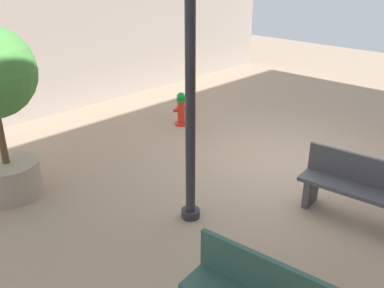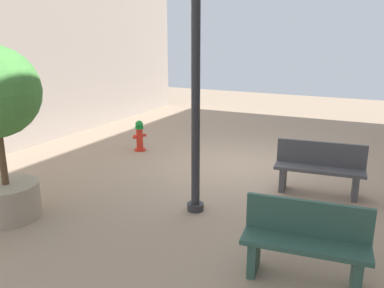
# 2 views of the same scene
# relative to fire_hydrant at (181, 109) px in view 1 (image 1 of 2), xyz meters

# --- Properties ---
(ground_plane) EXTENTS (23.40, 23.40, 0.00)m
(ground_plane) POSITION_rel_fire_hydrant_xyz_m (-2.86, -0.01, -0.39)
(ground_plane) COLOR tan
(fire_hydrant) EXTENTS (0.36, 0.40, 0.78)m
(fire_hydrant) POSITION_rel_fire_hydrant_xyz_m (0.00, 0.00, 0.00)
(fire_hydrant) COLOR red
(fire_hydrant) RESTS_ON ground_plane
(bench_near) EXTENTS (1.63, 0.61, 0.95)m
(bench_near) POSITION_rel_fire_hydrant_xyz_m (-4.55, 0.87, 0.10)
(bench_near) COLOR #4C4C51
(bench_near) RESTS_ON ground_plane
(street_lamp) EXTENTS (0.36, 0.36, 3.79)m
(street_lamp) POSITION_rel_fire_hydrant_xyz_m (-2.84, 2.58, 1.97)
(street_lamp) COLOR #2D2D33
(street_lamp) RESTS_ON ground_plane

